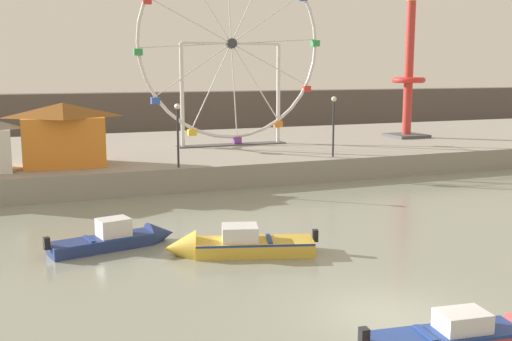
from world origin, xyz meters
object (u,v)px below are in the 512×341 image
Objects in this scene: motorboat_faded_red at (470,335)px; ferris_wheel_white_frame at (231,46)px; promenade_lamp_far at (334,117)px; motorboat_navy_blue at (121,238)px; promenade_lamp_near at (178,125)px; motorboat_mustard_yellow at (229,245)px; drop_tower_red_tower at (408,80)px; carnival_booth_orange_canopy at (64,133)px.

motorboat_faded_red is 31.34m from ferris_wheel_white_frame.
promenade_lamp_far is at bearing -63.92° from ferris_wheel_white_frame.
promenade_lamp_near is at bearing 51.48° from motorboat_navy_blue.
promenade_lamp_near reaches higher than motorboat_faded_red.
motorboat_mustard_yellow is 1.60× the size of promenade_lamp_near.
motorboat_navy_blue is at bearing -120.78° from ferris_wheel_white_frame.
drop_tower_red_tower is 3.04× the size of promenade_lamp_far.
drop_tower_red_tower is at bearing 35.62° from promenade_lamp_far.
ferris_wheel_white_frame is at bearing 179.61° from drop_tower_red_tower.
motorboat_faded_red is 35.92m from drop_tower_red_tower.
ferris_wheel_white_frame reaches higher than motorboat_navy_blue.
drop_tower_red_tower is at bearing 64.15° from motorboat_faded_red.
ferris_wheel_white_frame is (7.30, 20.65, 7.94)m from motorboat_mustard_yellow.
promenade_lamp_far is (-10.90, -7.81, -2.11)m from drop_tower_red_tower.
carnival_booth_orange_canopy is at bearing 171.44° from promenade_lamp_far.
promenade_lamp_far is at bearing -144.38° from drop_tower_red_tower.
drop_tower_red_tower is 22.62m from promenade_lamp_near.
carnival_booth_orange_canopy is 1.33× the size of promenade_lamp_far.
promenade_lamp_far is at bearing -114.32° from motorboat_mustard_yellow.
promenade_lamp_far is (8.22, 22.09, 3.48)m from motorboat_faded_red.
carnival_booth_orange_canopy is 15.92m from promenade_lamp_far.
promenade_lamp_far is at bearing -4.88° from carnival_booth_orange_canopy.
ferris_wheel_white_frame is at bearing 88.50° from motorboat_faded_red.
motorboat_faded_red is 1.40× the size of promenade_lamp_far.
ferris_wheel_white_frame is at bearing 54.45° from promenade_lamp_near.
ferris_wheel_white_frame is (10.83, 18.19, 7.95)m from motorboat_navy_blue.
motorboat_navy_blue is 11.27m from promenade_lamp_near.
motorboat_mustard_yellow is 23.30m from ferris_wheel_white_frame.
motorboat_faded_red is (2.95, -9.35, -0.03)m from motorboat_mustard_yellow.
promenade_lamp_near reaches higher than motorboat_navy_blue.
drop_tower_red_tower is 13.58m from promenade_lamp_far.
promenade_lamp_far reaches higher than motorboat_navy_blue.
motorboat_mustard_yellow is at bearing -95.66° from promenade_lamp_near.
drop_tower_red_tower is at bearing 15.23° from carnival_booth_orange_canopy.
ferris_wheel_white_frame is 2.78× the size of carnival_booth_orange_canopy.
motorboat_mustard_yellow is 1.13× the size of carnival_booth_orange_canopy.
motorboat_mustard_yellow is 17.29m from promenade_lamp_far.
ferris_wheel_white_frame is (4.34, 30.00, 7.97)m from motorboat_faded_red.
motorboat_mustard_yellow is at bearing 114.26° from motorboat_faded_red.
motorboat_mustard_yellow is at bearing -69.50° from carnival_booth_orange_canopy.
carnival_booth_orange_canopy reaches higher than motorboat_mustard_yellow.
carnival_booth_orange_canopy is at bearing -154.95° from ferris_wheel_white_frame.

